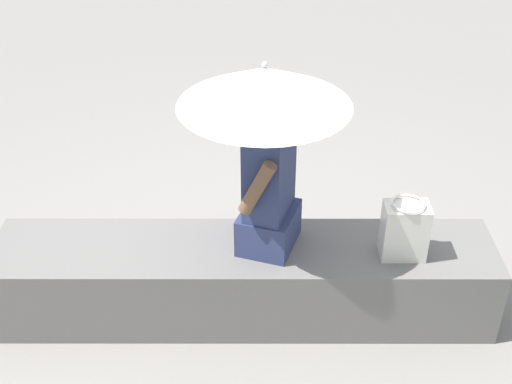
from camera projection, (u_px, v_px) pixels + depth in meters
The scene contains 5 objects.
ground_plane at pixel (244, 310), 3.97m from camera, with size 14.00×14.00×0.00m, color gray.
stone_bench at pixel (244, 279), 3.84m from camera, with size 2.79×0.55×0.46m, color slate.
person_seated at pixel (269, 184), 3.53m from camera, with size 0.37×0.51×0.90m.
parasol at pixel (265, 87), 3.22m from camera, with size 0.86×0.86×1.08m.
handbag_black at pixel (405, 230), 3.57m from camera, with size 0.24×0.18×0.34m.
Camera 1 is at (-0.07, 2.96, 2.73)m, focal length 47.45 mm.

